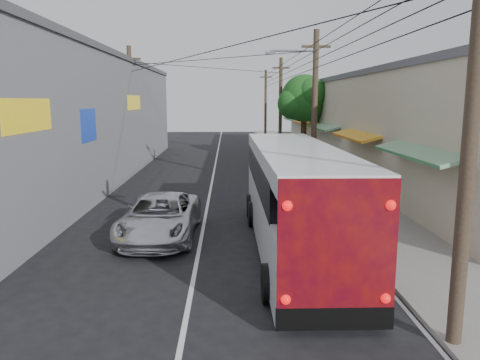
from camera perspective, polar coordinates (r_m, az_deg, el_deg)
The scene contains 13 objects.
ground at distance 11.19m, azimuth -6.29°, elevation -14.89°, with size 120.00×120.00×0.00m, color black.
sidewalk at distance 30.99m, azimuth 8.88°, elevation 1.07°, with size 3.00×80.00×0.12m, color slate.
building_right at distance 33.71m, azimuth 15.98°, elevation 6.78°, with size 7.09×40.00×6.25m.
building_left at distance 29.69m, azimuth -20.17°, elevation 7.19°, with size 7.20×36.00×7.25m.
utility_poles at distance 30.55m, azimuth 2.66°, elevation 8.71°, with size 11.80×45.28×8.00m.
street_tree at distance 36.64m, azimuth 7.95°, elevation 9.64°, with size 4.40×4.00×6.60m.
coach_bus at distance 14.69m, azimuth 6.64°, elevation -2.00°, with size 2.63×11.32×3.26m.
jeepney at distance 16.19m, azimuth -9.73°, elevation -4.45°, with size 2.42×5.24×1.46m, color silver.
parked_suv at distance 23.72m, azimuth 7.44°, elevation 0.59°, with size 2.60×6.40×1.86m, color #929399.
parked_car_mid at distance 30.52m, azimuth 3.92°, elevation 2.41°, with size 1.86×4.62×1.57m, color #26262B.
parked_car_far at distance 41.31m, azimuth 3.62°, elevation 4.14°, with size 1.41×4.03×1.33m, color black.
pedestrian_near at distance 24.53m, azimuth 9.04°, elevation 1.16°, with size 0.68×0.45×1.87m, color pink.
pedestrian_far at distance 21.10m, azimuth 16.27°, elevation -0.90°, with size 0.77×0.60×1.58m, color #9AABE0.
Camera 1 is at (0.92, -10.14, 4.65)m, focal length 35.00 mm.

